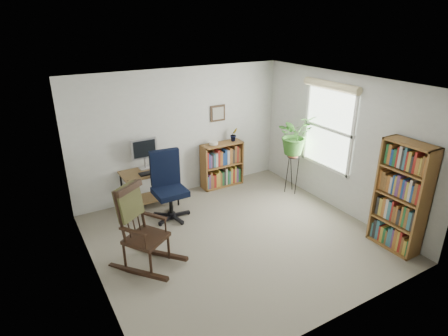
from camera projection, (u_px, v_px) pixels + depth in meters
floor at (237, 238)px, 5.90m from camera, size 4.20×4.00×0.00m
ceiling at (239, 84)px, 4.98m from camera, size 4.20×4.00×0.00m
wall_back at (181, 133)px, 7.04m from camera, size 4.20×0.00×2.40m
wall_front at (342, 231)px, 3.84m from camera, size 4.20×0.00×2.40m
wall_left at (89, 201)px, 4.46m from camera, size 0.00×4.00×2.40m
wall_right at (341, 144)px, 6.42m from camera, size 0.00×4.00×2.40m
window at (328, 129)px, 6.56m from camera, size 0.12×1.20×1.50m
desk at (150, 189)px, 6.75m from camera, size 0.97×0.53×0.70m
monitor at (144, 154)px, 6.62m from camera, size 0.46×0.16×0.56m
keyboard at (151, 173)px, 6.52m from camera, size 0.40×0.15×0.02m
office_chair at (170, 187)px, 6.24m from camera, size 0.72×0.72×1.19m
rocking_chair at (145, 228)px, 5.03m from camera, size 1.10×1.21×1.21m
low_bookshelf at (222, 165)px, 7.54m from camera, size 0.86×0.29×0.91m
tall_bookshelf at (401, 197)px, 5.38m from camera, size 0.31×0.73×1.66m
plant_stand at (292, 172)px, 7.26m from camera, size 0.32×0.32×0.87m
spider_plant at (296, 116)px, 6.84m from camera, size 1.69×1.88×1.46m
potted_plant_small at (234, 138)px, 7.49m from camera, size 0.13×0.24×0.11m
framed_picture at (218, 113)px, 7.27m from camera, size 0.32×0.04×0.32m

